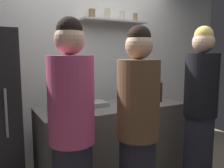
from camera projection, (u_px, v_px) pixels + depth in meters
back_wall_assembly at (89, 66)px, 3.26m from camera, size 4.80×0.32×2.60m
counter at (112, 143)px, 2.74m from camera, size 1.66×0.64×0.88m
baking_pan at (91, 104)px, 2.64m from camera, size 0.34×0.24×0.05m
utensil_holder at (64, 102)px, 2.60m from camera, size 0.12×0.12×0.22m
wine_bottle_amber_glass at (159, 91)px, 2.89m from camera, size 0.08×0.08×0.34m
wine_bottle_dark_glass at (150, 91)px, 3.09m from camera, size 0.08×0.08×0.28m
wine_bottle_green_glass at (56, 101)px, 2.41m from camera, size 0.07×0.07×0.29m
water_bottle_plastic at (123, 95)px, 2.84m from camera, size 0.08×0.08×0.22m
person_brown_jacket at (138, 133)px, 1.90m from camera, size 0.34×0.34×1.69m
person_blonde at (200, 111)px, 2.47m from camera, size 0.34×0.34×1.75m
person_pink_top at (72, 136)px, 1.75m from camera, size 0.34×0.34×1.73m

